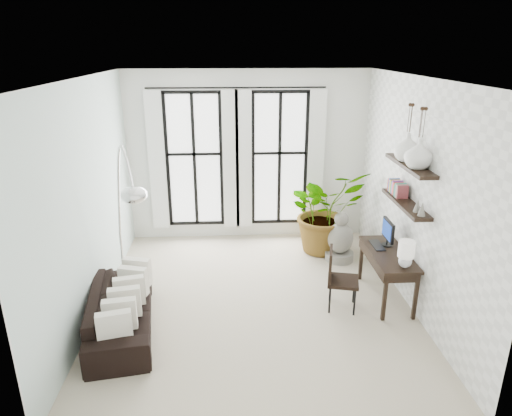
{
  "coord_description": "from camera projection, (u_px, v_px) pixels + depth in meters",
  "views": [
    {
      "loc": [
        -0.31,
        -5.92,
        3.59
      ],
      "look_at": [
        0.04,
        0.3,
        1.36
      ],
      "focal_mm": 32.0,
      "sensor_mm": 36.0,
      "label": 1
    }
  ],
  "objects": [
    {
      "name": "wall_left",
      "position": [
        88.0,
        202.0,
        6.13
      ],
      "size": [
        0.0,
        5.0,
        5.0
      ],
      "primitive_type": "plane",
      "rotation": [
        1.57,
        0.0,
        1.57
      ],
      "color": "silver",
      "rests_on": "floor"
    },
    {
      "name": "arc_lamp",
      "position": [
        124.0,
        189.0,
        5.85
      ],
      "size": [
        0.74,
        1.03,
        2.43
      ],
      "color": "silver",
      "rests_on": "floor"
    },
    {
      "name": "windows",
      "position": [
        237.0,
        160.0,
        8.53
      ],
      "size": [
        3.26,
        0.13,
        2.65
      ],
      "color": "white",
      "rests_on": "wall_back"
    },
    {
      "name": "vase_b",
      "position": [
        408.0,
        147.0,
        6.25
      ],
      "size": [
        0.37,
        0.37,
        0.38
      ],
      "primitive_type": "imported",
      "color": "white",
      "rests_on": "shelf_upper"
    },
    {
      "name": "desk_chair",
      "position": [
        337.0,
        275.0,
        6.45
      ],
      "size": [
        0.51,
        0.51,
        0.9
      ],
      "rotation": [
        0.0,
        0.0,
        -0.23
      ],
      "color": "black",
      "rests_on": "floor"
    },
    {
      "name": "buddha",
      "position": [
        340.0,
        240.0,
        7.96
      ],
      "size": [
        0.5,
        0.5,
        0.89
      ],
      "color": "gray",
      "rests_on": "floor"
    },
    {
      "name": "floor",
      "position": [
        255.0,
        301.0,
        6.79
      ],
      "size": [
        5.0,
        5.0,
        0.0
      ],
      "primitive_type": "plane",
      "color": "#BCAE95",
      "rests_on": "ground"
    },
    {
      "name": "desk",
      "position": [
        389.0,
        257.0,
        6.58
      ],
      "size": [
        0.54,
        1.27,
        1.14
      ],
      "color": "black",
      "rests_on": "floor"
    },
    {
      "name": "throw_pillows",
      "position": [
        127.0,
        296.0,
        5.94
      ],
      "size": [
        0.4,
        1.52,
        0.4
      ],
      "color": "silver",
      "rests_on": "sofa"
    },
    {
      "name": "wall_back",
      "position": [
        248.0,
        157.0,
        8.6
      ],
      "size": [
        4.5,
        0.0,
        4.5
      ],
      "primitive_type": "plane",
      "rotation": [
        1.57,
        0.0,
        0.0
      ],
      "color": "white",
      "rests_on": "floor"
    },
    {
      "name": "wall_shelves",
      "position": [
        406.0,
        187.0,
        6.33
      ],
      "size": [
        0.25,
        1.3,
        0.6
      ],
      "color": "black",
      "rests_on": "wall_right"
    },
    {
      "name": "ceiling",
      "position": [
        255.0,
        78.0,
        5.71
      ],
      "size": [
        5.0,
        5.0,
        0.0
      ],
      "primitive_type": "plane",
      "color": "white",
      "rests_on": "wall_back"
    },
    {
      "name": "vase_a",
      "position": [
        419.0,
        154.0,
        5.87
      ],
      "size": [
        0.37,
        0.37,
        0.38
      ],
      "primitive_type": "imported",
      "color": "white",
      "rests_on": "shelf_upper"
    },
    {
      "name": "plant",
      "position": [
        325.0,
        211.0,
        8.23
      ],
      "size": [
        1.73,
        1.63,
        1.54
      ],
      "primitive_type": "imported",
      "rotation": [
        0.0,
        0.0,
        0.38
      ],
      "color": "#2D7228",
      "rests_on": "floor"
    },
    {
      "name": "wall_right",
      "position": [
        415.0,
        196.0,
        6.37
      ],
      "size": [
        0.0,
        5.0,
        5.0
      ],
      "primitive_type": "plane",
      "rotation": [
        1.57,
        0.0,
        -1.57
      ],
      "color": "white",
      "rests_on": "floor"
    },
    {
      "name": "sofa",
      "position": [
        121.0,
        311.0,
        6.0
      ],
      "size": [
        1.06,
        2.06,
        0.57
      ],
      "primitive_type": "imported",
      "rotation": [
        0.0,
        0.0,
        1.73
      ],
      "color": "black",
      "rests_on": "floor"
    }
  ]
}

